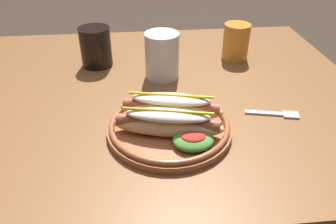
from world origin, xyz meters
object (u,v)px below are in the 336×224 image
object	(u,v)px
hot_dog_plate	(170,122)
soda_cup	(96,47)
water_cup	(162,56)
fork	(276,114)
extra_cup	(236,42)

from	to	relation	value
hot_dog_plate	soda_cup	size ratio (longest dim) A/B	2.34
hot_dog_plate	water_cup	size ratio (longest dim) A/B	2.13
fork	soda_cup	xyz separation A→B (m)	(-0.42, 0.31, 0.05)
hot_dog_plate	extra_cup	xyz separation A→B (m)	(0.23, 0.35, 0.03)
fork	water_cup	bearing A→B (deg)	151.27
hot_dog_plate	soda_cup	world-z (taller)	soda_cup
hot_dog_plate	soda_cup	distance (m)	0.39
soda_cup	water_cup	xyz separation A→B (m)	(0.18, -0.09, 0.01)
extra_cup	soda_cup	bearing A→B (deg)	-179.42
water_cup	hot_dog_plate	bearing A→B (deg)	-91.11
soda_cup	water_cup	distance (m)	0.20
water_cup	soda_cup	bearing A→B (deg)	153.01
hot_dog_plate	extra_cup	size ratio (longest dim) A/B	2.47
soda_cup	water_cup	bearing A→B (deg)	-26.99
soda_cup	extra_cup	xyz separation A→B (m)	(0.41, 0.00, -0.00)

